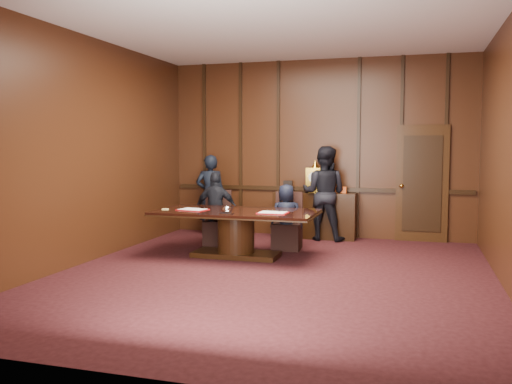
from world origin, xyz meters
The scene contains 13 objects.
room centered at (0.07, 0.14, 1.72)m, with size 7.00×7.04×3.50m.
sideboard centered at (0.00, 3.26, 0.49)m, with size 1.60×0.45×1.54m.
conference_table centered at (-0.90, 1.10, 0.51)m, with size 2.62×1.32×0.76m.
folder_left centered at (-1.60, 0.96, 0.77)m, with size 0.51×0.40×0.02m.
folder_right centered at (-0.24, 0.94, 0.77)m, with size 0.46×0.33×0.02m.
inkstand centered at (-0.90, 0.65, 0.81)m, with size 0.20×0.14×0.12m.
notepad centered at (-2.06, 0.90, 0.77)m, with size 0.10×0.07×0.01m, color #FFDF7C.
chair_left centered at (-1.56, 1.98, 0.29)m, with size 0.58×0.58×0.99m.
chair_right centered at (-0.25, 1.98, 0.29)m, with size 0.51×0.51×0.99m.
signatory_left centered at (-1.55, 1.90, 0.67)m, with size 0.79×0.33×1.34m, color black.
signatory_right centered at (-0.25, 1.90, 0.58)m, with size 0.56×0.37×1.15m, color black.
witness_left centered at (-2.13, 3.10, 0.81)m, with size 0.59×0.39×1.63m, color black.
witness_right centered at (0.21, 3.10, 0.90)m, with size 0.88×0.68×1.80m, color black.
Camera 1 is at (1.91, -7.17, 1.82)m, focal length 38.00 mm.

